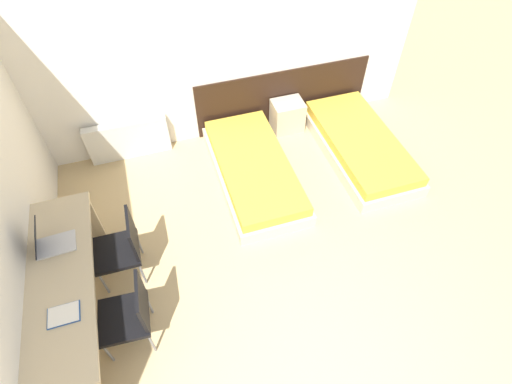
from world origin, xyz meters
TOP-DOWN VIEW (x-y plane):
  - wall_back at (0.00, 3.91)m, footprint 5.69×0.05m
  - headboard_panel at (0.97, 3.87)m, footprint 2.61×0.03m
  - bed_near_window at (0.19, 2.84)m, footprint 0.95×2.01m
  - bed_near_door at (1.75, 2.84)m, footprint 0.95×2.01m
  - nightstand at (0.97, 3.66)m, footprint 0.45×0.35m
  - radiator at (-1.31, 3.79)m, footprint 1.10×0.12m
  - desk at (-2.05, 1.53)m, footprint 0.59×2.00m
  - chair_near_laptop at (-1.53, 1.90)m, footprint 0.47×0.47m
  - chair_near_notebook at (-1.53, 1.14)m, footprint 0.49×0.49m
  - laptop at (-2.12, 1.91)m, footprint 0.37×0.26m
  - open_notebook at (-2.01, 1.16)m, footprint 0.27×0.19m

SIDE VIEW (x-z plane):
  - bed_near_window at x=0.19m, z-range -0.01..0.32m
  - bed_near_door at x=1.75m, z-range -0.01..0.32m
  - nightstand at x=0.97m, z-range 0.00..0.47m
  - radiator at x=-1.31m, z-range 0.00..0.57m
  - headboard_panel at x=0.97m, z-range 0.00..0.87m
  - chair_near_laptop at x=-1.53m, z-range 0.04..0.92m
  - chair_near_notebook at x=-1.53m, z-range 0.04..0.92m
  - desk at x=-2.05m, z-range 0.21..0.96m
  - open_notebook at x=-2.01m, z-range 0.75..0.76m
  - laptop at x=-2.12m, z-range 0.64..1.00m
  - wall_back at x=0.00m, z-range 0.00..2.70m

